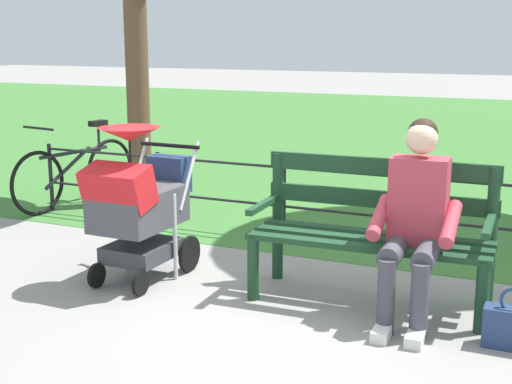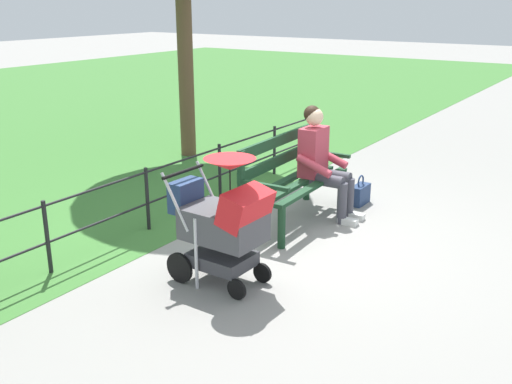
{
  "view_description": "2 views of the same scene",
  "coord_description": "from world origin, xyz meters",
  "px_view_note": "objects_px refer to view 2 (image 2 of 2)",
  "views": [
    {
      "loc": [
        -1.64,
        4.46,
        1.78
      ],
      "look_at": [
        0.25,
        0.23,
        0.76
      ],
      "focal_mm": 50.04,
      "sensor_mm": 36.0,
      "label": 1
    },
    {
      "loc": [
        5.0,
        3.07,
        2.39
      ],
      "look_at": [
        0.46,
        0.04,
        0.61
      ],
      "focal_mm": 41.43,
      "sensor_mm": 36.0,
      "label": 2
    }
  ],
  "objects_px": {
    "handbag": "(360,194)",
    "park_bench": "(290,176)",
    "stroller": "(224,220)",
    "person_on_bench": "(322,159)"
  },
  "relations": [
    {
      "from": "person_on_bench",
      "to": "stroller",
      "type": "xyz_separation_m",
      "value": [
        1.99,
        0.1,
        -0.08
      ]
    },
    {
      "from": "handbag",
      "to": "person_on_bench",
      "type": "bearing_deg",
      "value": -19.01
    },
    {
      "from": "person_on_bench",
      "to": "stroller",
      "type": "distance_m",
      "value": 1.99
    },
    {
      "from": "park_bench",
      "to": "person_on_bench",
      "type": "xyz_separation_m",
      "value": [
        -0.32,
        0.22,
        0.15
      ]
    },
    {
      "from": "park_bench",
      "to": "stroller",
      "type": "bearing_deg",
      "value": 10.91
    },
    {
      "from": "handbag",
      "to": "park_bench",
      "type": "bearing_deg",
      "value": -24.79
    },
    {
      "from": "park_bench",
      "to": "handbag",
      "type": "xyz_separation_m",
      "value": [
        -0.95,
        0.44,
        -0.4
      ]
    },
    {
      "from": "person_on_bench",
      "to": "stroller",
      "type": "relative_size",
      "value": 1.11
    },
    {
      "from": "park_bench",
      "to": "person_on_bench",
      "type": "distance_m",
      "value": 0.42
    },
    {
      "from": "park_bench",
      "to": "stroller",
      "type": "relative_size",
      "value": 1.41
    }
  ]
}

